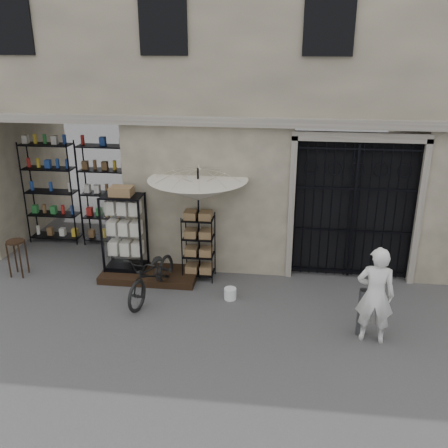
# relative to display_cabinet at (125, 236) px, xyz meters

# --- Properties ---
(ground) EXTENTS (80.00, 80.00, 0.00)m
(ground) POSITION_rel_display_cabinet_xyz_m (2.92, -1.65, -0.88)
(ground) COLOR #232327
(ground) RESTS_ON ground
(main_building) EXTENTS (14.00, 4.00, 9.00)m
(main_building) POSITION_rel_display_cabinet_xyz_m (2.92, 2.35, 3.62)
(main_building) COLOR tan
(main_building) RESTS_ON ground
(shop_recess) EXTENTS (3.00, 1.70, 3.00)m
(shop_recess) POSITION_rel_display_cabinet_xyz_m (-1.58, 1.15, 0.62)
(shop_recess) COLOR black
(shop_recess) RESTS_ON ground
(shop_shelving) EXTENTS (2.70, 0.50, 2.50)m
(shop_shelving) POSITION_rel_display_cabinet_xyz_m (-1.63, 1.65, 0.37)
(shop_shelving) COLOR black
(shop_shelving) RESTS_ON ground
(iron_gate) EXTENTS (2.50, 0.21, 3.00)m
(iron_gate) POSITION_rel_display_cabinet_xyz_m (4.67, 0.62, 0.62)
(iron_gate) COLOR black
(iron_gate) RESTS_ON ground
(step_platform) EXTENTS (2.00, 0.90, 0.15)m
(step_platform) POSITION_rel_display_cabinet_xyz_m (0.52, -0.10, -0.80)
(step_platform) COLOR black
(step_platform) RESTS_ON ground
(display_cabinet) EXTENTS (0.94, 0.77, 1.76)m
(display_cabinet) POSITION_rel_display_cabinet_xyz_m (0.00, 0.00, 0.00)
(display_cabinet) COLOR black
(display_cabinet) RESTS_ON step_platform
(wire_rack) EXTENTS (0.72, 0.60, 1.41)m
(wire_rack) POSITION_rel_display_cabinet_xyz_m (1.56, 0.04, -0.19)
(wire_rack) COLOR black
(wire_rack) RESTS_ON ground
(market_umbrella) EXTENTS (2.23, 2.25, 2.84)m
(market_umbrella) POSITION_rel_display_cabinet_xyz_m (1.56, 0.08, 1.17)
(market_umbrella) COLOR black
(market_umbrella) RESTS_ON ground
(white_bucket) EXTENTS (0.27, 0.27, 0.23)m
(white_bucket) POSITION_rel_display_cabinet_xyz_m (2.31, -0.79, -0.77)
(white_bucket) COLOR silver
(white_bucket) RESTS_ON ground
(bicycle) EXTENTS (0.82, 1.07, 1.81)m
(bicycle) POSITION_rel_display_cabinet_xyz_m (0.80, -0.87, -0.88)
(bicycle) COLOR black
(bicycle) RESTS_ON ground
(wooden_stool) EXTENTS (0.49, 0.49, 0.79)m
(wooden_stool) POSITION_rel_display_cabinet_xyz_m (-2.27, -0.31, -0.46)
(wooden_stool) COLOR black
(wooden_stool) RESTS_ON ground
(steel_bollard) EXTENTS (0.19, 0.19, 0.85)m
(steel_bollard) POSITION_rel_display_cabinet_xyz_m (4.66, -1.72, -0.46)
(steel_bollard) COLOR #4E4F52
(steel_bollard) RESTS_ON ground
(shopkeeper) EXTENTS (0.82, 1.75, 0.40)m
(shopkeeper) POSITION_rel_display_cabinet_xyz_m (4.81, -1.87, -0.88)
(shopkeeper) COLOR silver
(shopkeeper) RESTS_ON ground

